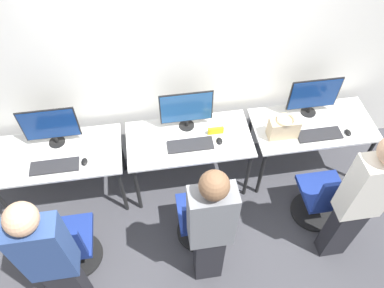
{
  "coord_description": "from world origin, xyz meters",
  "views": [
    {
      "loc": [
        -0.34,
        -2.08,
        3.67
      ],
      "look_at": [
        0.0,
        0.13,
        0.91
      ],
      "focal_mm": 35.0,
      "sensor_mm": 36.0,
      "label": 1
    }
  ],
  "objects_px": {
    "keyboard_left": "(55,166)",
    "office_chair_left": "(70,246)",
    "person_left": "(52,260)",
    "mouse_left": "(84,162)",
    "person_right": "(361,200)",
    "monitor_left": "(50,126)",
    "mouse_center": "(220,141)",
    "handbag": "(284,128)",
    "office_chair_center": "(201,220)",
    "keyboard_center": "(190,145)",
    "office_chair_right": "(323,199)",
    "mouse_right": "(348,132)",
    "person_center": "(211,229)",
    "monitor_center": "(186,109)",
    "keyboard_right": "(319,135)",
    "monitor_right": "(314,96)"
  },
  "relations": [
    {
      "from": "mouse_center",
      "to": "office_chair_left",
      "type": "bearing_deg",
      "value": -155.2
    },
    {
      "from": "monitor_left",
      "to": "person_right",
      "type": "bearing_deg",
      "value": -24.59
    },
    {
      "from": "keyboard_left",
      "to": "office_chair_center",
      "type": "xyz_separation_m",
      "value": [
        1.33,
        -0.56,
        -0.4
      ]
    },
    {
      "from": "person_left",
      "to": "person_right",
      "type": "distance_m",
      "value": 2.51
    },
    {
      "from": "office_chair_right",
      "to": "monitor_right",
      "type": "bearing_deg",
      "value": 86.94
    },
    {
      "from": "person_center",
      "to": "office_chair_right",
      "type": "xyz_separation_m",
      "value": [
        1.26,
        0.41,
        -0.54
      ]
    },
    {
      "from": "monitor_left",
      "to": "person_center",
      "type": "relative_size",
      "value": 0.32
    },
    {
      "from": "handbag",
      "to": "office_chair_center",
      "type": "bearing_deg",
      "value": -146.3
    },
    {
      "from": "mouse_right",
      "to": "person_right",
      "type": "distance_m",
      "value": 0.94
    },
    {
      "from": "keyboard_right",
      "to": "office_chair_right",
      "type": "xyz_separation_m",
      "value": [
        -0.05,
        -0.52,
        -0.4
      ]
    },
    {
      "from": "monitor_left",
      "to": "person_right",
      "type": "xyz_separation_m",
      "value": [
        2.61,
        -1.2,
        -0.04
      ]
    },
    {
      "from": "mouse_right",
      "to": "handbag",
      "type": "xyz_separation_m",
      "value": [
        -0.68,
        0.08,
        0.1
      ]
    },
    {
      "from": "person_left",
      "to": "monitor_right",
      "type": "bearing_deg",
      "value": 27.76
    },
    {
      "from": "office_chair_left",
      "to": "monitor_center",
      "type": "bearing_deg",
      "value": 38.14
    },
    {
      "from": "mouse_center",
      "to": "person_center",
      "type": "bearing_deg",
      "value": -105.76
    },
    {
      "from": "monitor_center",
      "to": "mouse_center",
      "type": "distance_m",
      "value": 0.46
    },
    {
      "from": "monitor_center",
      "to": "office_chair_left",
      "type": "bearing_deg",
      "value": -141.86
    },
    {
      "from": "keyboard_left",
      "to": "monitor_center",
      "type": "xyz_separation_m",
      "value": [
        1.32,
        0.33,
        0.24
      ]
    },
    {
      "from": "keyboard_right",
      "to": "person_right",
      "type": "xyz_separation_m",
      "value": [
        -0.03,
        -0.89,
        0.19
      ]
    },
    {
      "from": "keyboard_left",
      "to": "person_left",
      "type": "bearing_deg",
      "value": -84.29
    },
    {
      "from": "monitor_right",
      "to": "mouse_right",
      "type": "bearing_deg",
      "value": -49.43
    },
    {
      "from": "keyboard_center",
      "to": "mouse_center",
      "type": "bearing_deg",
      "value": 0.61
    },
    {
      "from": "mouse_left",
      "to": "mouse_right",
      "type": "bearing_deg",
      "value": -0.67
    },
    {
      "from": "keyboard_center",
      "to": "office_chair_right",
      "type": "relative_size",
      "value": 0.51
    },
    {
      "from": "mouse_center",
      "to": "mouse_right",
      "type": "bearing_deg",
      "value": -3.86
    },
    {
      "from": "mouse_right",
      "to": "monitor_right",
      "type": "bearing_deg",
      "value": 130.57
    },
    {
      "from": "keyboard_left",
      "to": "keyboard_right",
      "type": "xyz_separation_m",
      "value": [
        2.64,
        -0.0,
        0.0
      ]
    },
    {
      "from": "mouse_right",
      "to": "handbag",
      "type": "height_order",
      "value": "handbag"
    },
    {
      "from": "monitor_center",
      "to": "person_center",
      "type": "xyz_separation_m",
      "value": [
        0.02,
        -1.26,
        -0.1
      ]
    },
    {
      "from": "monitor_left",
      "to": "person_left",
      "type": "xyz_separation_m",
      "value": [
        0.1,
        -1.32,
        -0.07
      ]
    },
    {
      "from": "mouse_right",
      "to": "office_chair_right",
      "type": "relative_size",
      "value": 0.1
    },
    {
      "from": "office_chair_left",
      "to": "person_left",
      "type": "bearing_deg",
      "value": -86.28
    },
    {
      "from": "person_left",
      "to": "handbag",
      "type": "xyz_separation_m",
      "value": [
        2.16,
        1.07,
        -0.06
      ]
    },
    {
      "from": "keyboard_left",
      "to": "person_left",
      "type": "height_order",
      "value": "person_left"
    },
    {
      "from": "keyboard_right",
      "to": "office_chair_right",
      "type": "distance_m",
      "value": 0.66
    },
    {
      "from": "mouse_right",
      "to": "person_right",
      "type": "bearing_deg",
      "value": -110.66
    },
    {
      "from": "office_chair_right",
      "to": "handbag",
      "type": "height_order",
      "value": "handbag"
    },
    {
      "from": "mouse_left",
      "to": "person_right",
      "type": "xyz_separation_m",
      "value": [
        2.33,
        -0.9,
        0.19
      ]
    },
    {
      "from": "monitor_left",
      "to": "mouse_center",
      "type": "bearing_deg",
      "value": -8.5
    },
    {
      "from": "keyboard_left",
      "to": "person_center",
      "type": "bearing_deg",
      "value": -34.81
    },
    {
      "from": "keyboard_right",
      "to": "monitor_right",
      "type": "bearing_deg",
      "value": 90.0
    },
    {
      "from": "keyboard_left",
      "to": "office_chair_left",
      "type": "xyz_separation_m",
      "value": [
        0.08,
        -0.64,
        -0.4
      ]
    },
    {
      "from": "monitor_left",
      "to": "mouse_left",
      "type": "distance_m",
      "value": 0.47
    },
    {
      "from": "mouse_left",
      "to": "office_chair_right",
      "type": "bearing_deg",
      "value": -12.89
    },
    {
      "from": "monitor_left",
      "to": "mouse_right",
      "type": "relative_size",
      "value": 5.92
    },
    {
      "from": "monitor_right",
      "to": "person_right",
      "type": "relative_size",
      "value": 0.31
    },
    {
      "from": "person_left",
      "to": "handbag",
      "type": "bearing_deg",
      "value": 26.33
    },
    {
      "from": "person_left",
      "to": "person_center",
      "type": "xyz_separation_m",
      "value": [
        1.23,
        0.08,
        -0.02
      ]
    },
    {
      "from": "office_chair_center",
      "to": "mouse_left",
      "type": "bearing_deg",
      "value": 151.47
    },
    {
      "from": "keyboard_center",
      "to": "mouse_center",
      "type": "distance_m",
      "value": 0.3
    }
  ]
}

